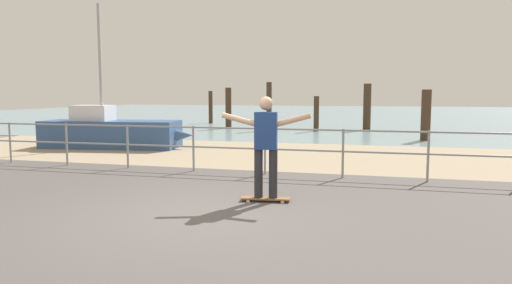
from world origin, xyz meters
name	(u,v)px	position (x,y,z in m)	size (l,w,h in m)	color
ground_plane	(163,238)	(0.00, -1.00, 0.00)	(24.00, 10.00, 0.04)	#514C49
beach_strip	(287,155)	(0.00, 7.00, 0.00)	(24.00, 6.00, 0.04)	tan
sea_surface	(348,114)	(0.00, 35.00, 0.00)	(72.00, 50.00, 0.04)	#75939E
railing_fence	(193,141)	(-1.50, 3.60, 0.70)	(13.45, 0.05, 1.05)	gray
sailboat	(116,132)	(-5.74, 7.23, 0.52)	(5.05, 1.96, 4.64)	#335184
skateboard	(266,199)	(0.80, 1.13, 0.07)	(0.82, 0.30, 0.08)	brown
skateboarder	(266,141)	(0.80, 1.13, 1.02)	(1.45, 0.28, 1.65)	#26262B
groyne_post_0	(211,107)	(-7.09, 19.66, 0.97)	(0.24, 0.24, 1.93)	#422D1E
groyne_post_1	(228,108)	(-4.81, 16.15, 1.04)	(0.30, 0.30, 2.08)	#422D1E
groyne_post_2	(269,106)	(-2.54, 15.48, 1.16)	(0.26, 0.26, 2.32)	#422D1E
groyne_post_3	(316,114)	(-0.27, 15.51, 0.83)	(0.25, 0.25, 1.66)	#422D1E
groyne_post_4	(367,107)	(2.01, 16.97, 1.13)	(0.37, 0.37, 2.26)	#422D1E
groyne_post_5	(426,115)	(4.28, 12.34, 0.97)	(0.36, 0.36, 1.93)	#422D1E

